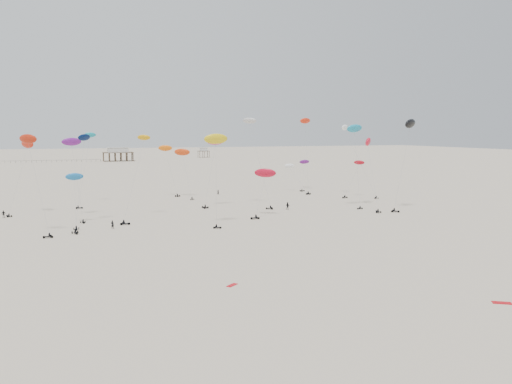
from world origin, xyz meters
name	(u,v)px	position (x,y,z in m)	size (l,w,h in m)	color
ground_plane	(169,179)	(0.00, 200.00, 0.00)	(900.00, 900.00, 0.00)	beige
pavilion_main	(118,155)	(-10.00, 350.00, 4.22)	(21.00, 13.00, 9.80)	brown
pavilion_small	(204,153)	(60.00, 380.00, 3.49)	(9.00, 7.00, 8.00)	brown
pier_fence	(39,161)	(-62.00, 350.00, 0.77)	(80.20, 0.20, 1.50)	black
rig_0	(75,188)	(-38.82, 99.29, 8.20)	(3.98, 10.86, 13.00)	black
rig_1	(295,174)	(32.40, 137.86, 6.10)	(4.80, 13.36, 13.73)	black
rig_2	(354,175)	(44.47, 119.60, 7.15)	(9.16, 4.84, 12.13)	black
rig_3	(82,167)	(-37.25, 96.84, 13.04)	(5.31, 16.19, 22.50)	black
rig_4	(73,152)	(-38.90, 109.22, 15.72)	(4.96, 12.78, 20.35)	black
rig_5	(168,158)	(-10.73, 141.04, 12.38)	(6.78, 4.60, 16.61)	black
rig_6	(216,148)	(-9.33, 88.03, 17.20)	(5.63, 6.91, 20.46)	black
rig_7	(304,168)	(39.71, 146.50, 7.59)	(8.36, 11.63, 14.05)	black
rig_8	(214,152)	(-2.77, 114.63, 15.06)	(7.61, 5.08, 19.41)	black
rig_9	(255,142)	(8.52, 112.80, 17.86)	(5.36, 13.70, 25.32)	black
rig_10	(32,159)	(-46.45, 89.85, 15.24)	(6.32, 7.98, 20.31)	black
rig_11	(135,177)	(-25.55, 100.22, 10.26)	(9.02, 12.73, 21.42)	black
rig_12	(306,134)	(36.39, 138.40, 20.04)	(7.01, 12.48, 26.08)	black
rig_13	(355,135)	(33.50, 101.34, 19.80)	(6.04, 7.46, 22.97)	black
rig_14	(408,135)	(44.08, 92.27, 19.74)	(10.57, 7.20, 24.25)	black
rig_15	(369,151)	(37.97, 100.99, 15.38)	(7.86, 16.52, 21.05)	black
rig_16	(183,157)	(-6.42, 137.91, 12.66)	(5.52, 11.63, 16.22)	black
rig_17	(264,180)	(4.64, 95.45, 8.85)	(8.22, 7.55, 12.08)	black
rig_18	(86,159)	(-35.59, 131.02, 12.93)	(6.54, 13.34, 22.39)	black
rig_19	(25,152)	(-50.13, 118.80, 15.74)	(7.78, 7.53, 18.86)	black
rig_20	(351,141)	(46.10, 124.72, 17.72)	(6.58, 16.75, 25.14)	black
spectator_0	(113,229)	(-31.53, 91.27, 0.00)	(0.76, 0.53, 2.10)	black
spectator_1	(288,210)	(14.39, 102.89, 0.00)	(1.12, 0.65, 2.29)	black
spectator_2	(4,218)	(-55.33, 114.38, 0.00)	(1.25, 0.67, 2.11)	black
spectator_3	(218,195)	(5.36, 139.72, 0.00)	(0.71, 0.49, 1.96)	black
grounded_kite_a	(502,303)	(9.49, 26.65, 0.00)	(2.20, 0.90, 0.08)	#BC0B12
grounded_kite_b	(232,285)	(-19.16, 44.49, 0.00)	(1.80, 0.70, 0.07)	red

